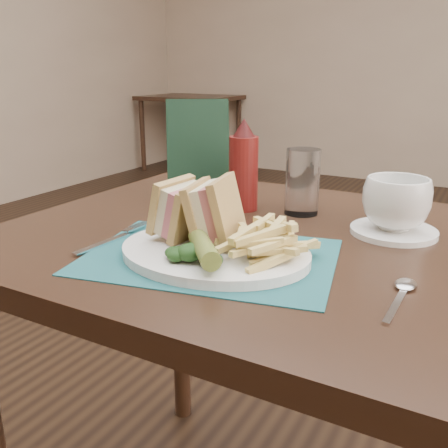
# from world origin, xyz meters

# --- Properties ---
(floor) EXTENTS (7.00, 7.00, 0.00)m
(floor) POSITION_xyz_m (0.00, 0.00, 0.00)
(floor) COLOR black
(floor) RESTS_ON ground
(wall_back) EXTENTS (6.00, 0.00, 6.00)m
(wall_back) POSITION_xyz_m (0.00, 3.50, 0.00)
(wall_back) COLOR tan
(wall_back) RESTS_ON ground
(table_main) EXTENTS (0.90, 0.75, 0.75)m
(table_main) POSITION_xyz_m (0.00, -0.50, 0.38)
(table_main) COLOR black
(table_main) RESTS_ON ground
(table_bg_left) EXTENTS (0.90, 0.75, 0.75)m
(table_bg_left) POSITION_xyz_m (-2.47, 3.13, 0.38)
(table_bg_left) COLOR black
(table_bg_left) RESTS_ON ground
(placemat) EXTENTS (0.43, 0.34, 0.00)m
(placemat) POSITION_xyz_m (-0.01, -0.65, 0.75)
(placemat) COLOR #1B5458
(placemat) RESTS_ON table_main
(plate) EXTENTS (0.31, 0.26, 0.01)m
(plate) POSITION_xyz_m (-0.01, -0.65, 0.76)
(plate) COLOR white
(plate) RESTS_ON placemat
(sandwich_half_a) EXTENTS (0.08, 0.10, 0.10)m
(sandwich_half_a) POSITION_xyz_m (-0.10, -0.63, 0.81)
(sandwich_half_a) COLOR tan
(sandwich_half_a) RESTS_ON plate
(sandwich_half_b) EXTENTS (0.10, 0.12, 0.10)m
(sandwich_half_b) POSITION_xyz_m (-0.04, -0.62, 0.82)
(sandwich_half_b) COLOR tan
(sandwich_half_b) RESTS_ON plate
(kale_garnish) EXTENTS (0.11, 0.08, 0.03)m
(kale_garnish) POSITION_xyz_m (-0.00, -0.71, 0.78)
(kale_garnish) COLOR black
(kale_garnish) RESTS_ON plate
(pickle_spear) EXTENTS (0.10, 0.11, 0.03)m
(pickle_spear) POSITION_xyz_m (0.01, -0.71, 0.79)
(pickle_spear) COLOR #5D6F2A
(pickle_spear) RESTS_ON plate
(fries_pile) EXTENTS (0.18, 0.20, 0.05)m
(fries_pile) POSITION_xyz_m (0.07, -0.63, 0.79)
(fries_pile) COLOR #D6BD6B
(fries_pile) RESTS_ON plate
(fork) EXTENTS (0.05, 0.17, 0.01)m
(fork) POSITION_xyz_m (-0.20, -0.66, 0.76)
(fork) COLOR silver
(fork) RESTS_ON placemat
(spoon) EXTENTS (0.04, 0.15, 0.01)m
(spoon) POSITION_xyz_m (0.27, -0.66, 0.76)
(spoon) COLOR silver
(spoon) RESTS_ON table_main
(saucer) EXTENTS (0.18, 0.18, 0.01)m
(saucer) POSITION_xyz_m (0.21, -0.39, 0.76)
(saucer) COLOR white
(saucer) RESTS_ON table_main
(coffee_cup) EXTENTS (0.14, 0.14, 0.09)m
(coffee_cup) POSITION_xyz_m (0.21, -0.39, 0.81)
(coffee_cup) COLOR white
(coffee_cup) RESTS_ON saucer
(drinking_glass) EXTENTS (0.08, 0.08, 0.13)m
(drinking_glass) POSITION_xyz_m (0.02, -0.35, 0.81)
(drinking_glass) COLOR silver
(drinking_glass) RESTS_ON table_main
(ketchup_bottle) EXTENTS (0.07, 0.07, 0.19)m
(ketchup_bottle) POSITION_xyz_m (-0.09, -0.38, 0.84)
(ketchup_bottle) COLOR #5F1210
(ketchup_bottle) RESTS_ON table_main
(check_presenter) EXTENTS (0.16, 0.14, 0.22)m
(check_presenter) POSITION_xyz_m (-0.22, -0.35, 0.86)
(check_presenter) COLOR black
(check_presenter) RESTS_ON table_main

